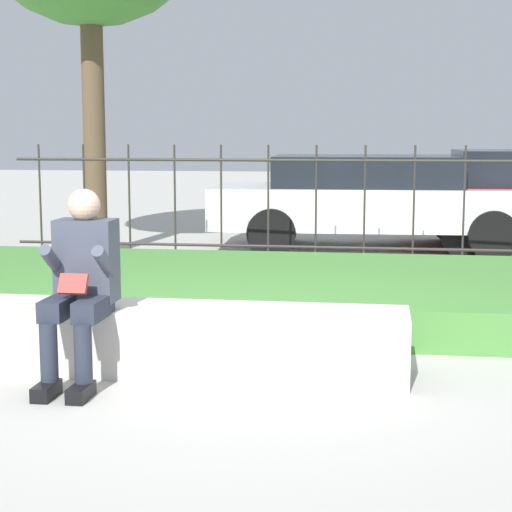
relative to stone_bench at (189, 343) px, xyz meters
The scene contains 6 objects.
ground_plane 0.32m from the stone_bench, ahead, with size 60.00×60.00×0.00m, color #B2AFA8.
stone_bench is the anchor object (origin of this frame).
person_seated_reader 0.85m from the stone_bench, 154.06° to the right, with size 0.42×0.73×1.25m.
grass_berm 2.21m from the stone_bench, 83.39° to the left, with size 8.65×3.00×0.32m.
iron_fence 4.36m from the stone_bench, 86.62° to the left, with size 6.65×0.03×1.47m.
car_parked_center 6.50m from the stone_bench, 79.34° to the left, with size 4.62×2.07×1.30m.
Camera 1 is at (0.99, -5.49, 1.61)m, focal length 60.00 mm.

